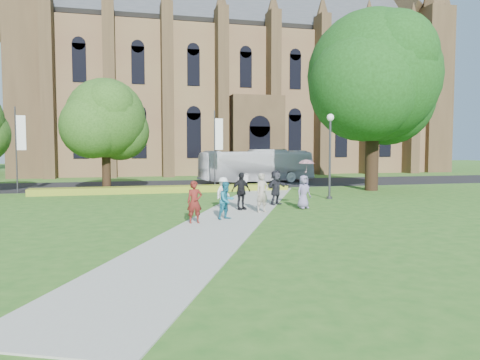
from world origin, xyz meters
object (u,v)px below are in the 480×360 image
object	(u,v)px
streetlamp	(330,146)
large_tree	(373,76)
pedestrian_0	(195,202)
tour_coach	(257,166)

from	to	relation	value
streetlamp	large_tree	distance (m)	8.73
large_tree	pedestrian_0	bearing A→B (deg)	-141.78
streetlamp	pedestrian_0	distance (m)	12.31
pedestrian_0	large_tree	bearing A→B (deg)	36.12
streetlamp	tour_coach	world-z (taller)	streetlamp
tour_coach	pedestrian_0	size ratio (longest dim) A/B	6.07
tour_coach	pedestrian_0	distance (m)	22.94
large_tree	tour_coach	xyz separation A→B (m)	(-6.08, 9.22, -6.85)
tour_coach	pedestrian_0	xyz separation A→B (m)	(-9.00, -21.09, -0.59)
tour_coach	streetlamp	bearing A→B (deg)	169.64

